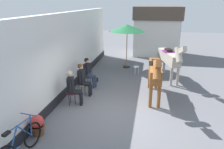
{
  "coord_description": "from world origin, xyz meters",
  "views": [
    {
      "loc": [
        1.07,
        -6.7,
        3.81
      ],
      "look_at": [
        -0.4,
        1.2,
        1.05
      ],
      "focal_mm": 34.02,
      "sensor_mm": 36.0,
      "label": 1
    }
  ],
  "objects_px": {
    "saddled_horse_far": "(169,58)",
    "flower_planter_near": "(37,125)",
    "seated_visitor_near": "(72,86)",
    "seated_visitor_far": "(88,71)",
    "spare_stool_white": "(136,67)",
    "cafe_parasol": "(127,28)",
    "leaning_bicycle": "(19,145)",
    "seated_visitor_middle": "(83,78)",
    "satchel_bag": "(95,80)",
    "saddled_horse_near": "(155,72)"
  },
  "relations": [
    {
      "from": "saddled_horse_near",
      "to": "satchel_bag",
      "type": "bearing_deg",
      "value": 154.21
    },
    {
      "from": "flower_planter_near",
      "to": "cafe_parasol",
      "type": "xyz_separation_m",
      "value": [
        1.78,
        7.42,
        2.03
      ]
    },
    {
      "from": "seated_visitor_middle",
      "to": "saddled_horse_far",
      "type": "xyz_separation_m",
      "value": [
        3.7,
        2.63,
        0.38
      ]
    },
    {
      "from": "seated_visitor_near",
      "to": "saddled_horse_far",
      "type": "height_order",
      "value": "saddled_horse_far"
    },
    {
      "from": "spare_stool_white",
      "to": "satchel_bag",
      "type": "relative_size",
      "value": 1.64
    },
    {
      "from": "seated_visitor_far",
      "to": "seated_visitor_near",
      "type": "bearing_deg",
      "value": -92.09
    },
    {
      "from": "seated_visitor_near",
      "to": "cafe_parasol",
      "type": "distance_m",
      "value": 5.75
    },
    {
      "from": "seated_visitor_middle",
      "to": "spare_stool_white",
      "type": "distance_m",
      "value": 3.77
    },
    {
      "from": "seated_visitor_middle",
      "to": "satchel_bag",
      "type": "distance_m",
      "value": 1.75
    },
    {
      "from": "flower_planter_near",
      "to": "saddled_horse_near",
      "type": "bearing_deg",
      "value": 43.58
    },
    {
      "from": "saddled_horse_near",
      "to": "seated_visitor_middle",
      "type": "bearing_deg",
      "value": -175.75
    },
    {
      "from": "cafe_parasol",
      "to": "spare_stool_white",
      "type": "distance_m",
      "value": 2.42
    },
    {
      "from": "seated_visitor_far",
      "to": "saddled_horse_near",
      "type": "bearing_deg",
      "value": -13.83
    },
    {
      "from": "cafe_parasol",
      "to": "leaning_bicycle",
      "type": "bearing_deg",
      "value": -101.29
    },
    {
      "from": "seated_visitor_far",
      "to": "satchel_bag",
      "type": "xyz_separation_m",
      "value": [
        0.13,
        0.65,
        -0.68
      ]
    },
    {
      "from": "seated_visitor_near",
      "to": "seated_visitor_far",
      "type": "bearing_deg",
      "value": 87.91
    },
    {
      "from": "seated_visitor_near",
      "to": "cafe_parasol",
      "type": "bearing_deg",
      "value": 74.94
    },
    {
      "from": "saddled_horse_far",
      "to": "saddled_horse_near",
      "type": "bearing_deg",
      "value": -106.78
    },
    {
      "from": "seated_visitor_near",
      "to": "leaning_bicycle",
      "type": "distance_m",
      "value": 3.15
    },
    {
      "from": "seated_visitor_far",
      "to": "flower_planter_near",
      "type": "height_order",
      "value": "seated_visitor_far"
    },
    {
      "from": "seated_visitor_far",
      "to": "cafe_parasol",
      "type": "distance_m",
      "value": 4.02
    },
    {
      "from": "seated_visitor_middle",
      "to": "spare_stool_white",
      "type": "bearing_deg",
      "value": 57.26
    },
    {
      "from": "seated_visitor_far",
      "to": "saddled_horse_far",
      "type": "height_order",
      "value": "saddled_horse_far"
    },
    {
      "from": "leaning_bicycle",
      "to": "satchel_bag",
      "type": "xyz_separation_m",
      "value": [
        0.46,
        5.67,
        -0.3
      ]
    },
    {
      "from": "saddled_horse_far",
      "to": "spare_stool_white",
      "type": "distance_m",
      "value": 1.91
    },
    {
      "from": "saddled_horse_near",
      "to": "leaning_bicycle",
      "type": "relative_size",
      "value": 1.71
    },
    {
      "from": "seated_visitor_middle",
      "to": "saddled_horse_near",
      "type": "bearing_deg",
      "value": 4.25
    },
    {
      "from": "flower_planter_near",
      "to": "cafe_parasol",
      "type": "bearing_deg",
      "value": 76.48
    },
    {
      "from": "seated_visitor_near",
      "to": "spare_stool_white",
      "type": "relative_size",
      "value": 3.02
    },
    {
      "from": "cafe_parasol",
      "to": "seated_visitor_middle",
      "type": "bearing_deg",
      "value": -106.91
    },
    {
      "from": "saddled_horse_far",
      "to": "flower_planter_near",
      "type": "relative_size",
      "value": 4.56
    },
    {
      "from": "leaning_bicycle",
      "to": "saddled_horse_far",
      "type": "bearing_deg",
      "value": 58.83
    },
    {
      "from": "seated_visitor_far",
      "to": "leaning_bicycle",
      "type": "distance_m",
      "value": 5.05
    },
    {
      "from": "seated_visitor_near",
      "to": "seated_visitor_far",
      "type": "distance_m",
      "value": 1.91
    },
    {
      "from": "leaning_bicycle",
      "to": "cafe_parasol",
      "type": "height_order",
      "value": "cafe_parasol"
    },
    {
      "from": "flower_planter_near",
      "to": "leaning_bicycle",
      "type": "relative_size",
      "value": 0.36
    },
    {
      "from": "seated_visitor_far",
      "to": "flower_planter_near",
      "type": "xyz_separation_m",
      "value": [
        -0.42,
        -3.99,
        -0.44
      ]
    },
    {
      "from": "seated_visitor_far",
      "to": "saddled_horse_near",
      "type": "relative_size",
      "value": 0.46
    },
    {
      "from": "seated_visitor_middle",
      "to": "satchel_bag",
      "type": "height_order",
      "value": "seated_visitor_middle"
    },
    {
      "from": "seated_visitor_middle",
      "to": "saddled_horse_far",
      "type": "height_order",
      "value": "saddled_horse_far"
    },
    {
      "from": "spare_stool_white",
      "to": "leaning_bicycle",
      "type": "bearing_deg",
      "value": -108.26
    },
    {
      "from": "saddled_horse_far",
      "to": "leaning_bicycle",
      "type": "xyz_separation_m",
      "value": [
        -4.05,
        -6.7,
        -0.76
      ]
    },
    {
      "from": "seated_visitor_far",
      "to": "leaning_bicycle",
      "type": "xyz_separation_m",
      "value": [
        -0.32,
        -5.03,
        -0.38
      ]
    },
    {
      "from": "spare_stool_white",
      "to": "saddled_horse_near",
      "type": "bearing_deg",
      "value": -72.19
    },
    {
      "from": "saddled_horse_far",
      "to": "satchel_bag",
      "type": "xyz_separation_m",
      "value": [
        -3.59,
        -1.02,
        -1.06
      ]
    },
    {
      "from": "saddled_horse_near",
      "to": "seated_visitor_far",
      "type": "bearing_deg",
      "value": 166.17
    },
    {
      "from": "seated_visitor_near",
      "to": "flower_planter_near",
      "type": "bearing_deg",
      "value": -99.5
    },
    {
      "from": "spare_stool_white",
      "to": "satchel_bag",
      "type": "height_order",
      "value": "spare_stool_white"
    },
    {
      "from": "leaning_bicycle",
      "to": "saddled_horse_near",
      "type": "bearing_deg",
      "value": 52.21
    },
    {
      "from": "seated_visitor_near",
      "to": "spare_stool_white",
      "type": "height_order",
      "value": "seated_visitor_near"
    }
  ]
}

